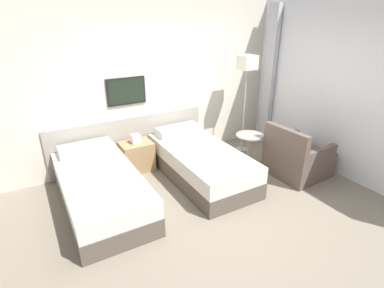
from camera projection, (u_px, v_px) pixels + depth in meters
The scene contains 9 objects.
ground_plane at pixel (221, 209), 4.09m from camera, with size 16.00×16.00×0.00m, color slate.
wall_headboard at pixel (156, 87), 5.11m from camera, with size 10.00×0.10×2.70m.
wall_window at pixel (358, 95), 4.46m from camera, with size 0.21×4.44×2.70m.
bed_near_door at pixel (101, 189), 4.08m from camera, with size 0.96×2.01×0.63m.
bed_near_window at pixel (200, 162), 4.80m from camera, with size 0.96×2.01×0.63m.
nightstand at pixel (137, 156), 5.03m from camera, with size 0.51×0.41×0.64m.
floor_lamp at pixel (247, 69), 5.27m from camera, with size 0.28×0.28×1.80m.
side_table at pixel (249, 145), 5.05m from camera, with size 0.46×0.46×0.60m.
armchair at pixel (297, 159), 4.88m from camera, with size 0.88×0.85×0.87m.
Camera 1 is at (-2.03, -2.75, 2.44)m, focal length 28.00 mm.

